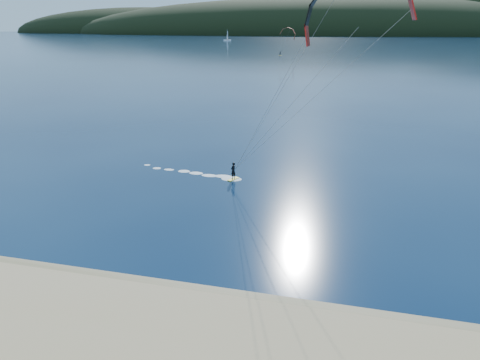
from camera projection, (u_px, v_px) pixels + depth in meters
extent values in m
plane|color=#071A38|center=(160.00, 357.00, 19.41)|extent=(1800.00, 1800.00, 0.00)
cube|color=olive|center=(194.00, 298.00, 23.51)|extent=(220.00, 2.50, 0.10)
ellipsoid|color=black|center=(317.00, 34.00, 689.12)|extent=(840.00, 280.00, 110.00)
ellipsoid|color=black|center=(142.00, 33.00, 819.10)|extent=(520.00, 220.00, 90.00)
cube|color=yellow|center=(233.00, 179.00, 41.66)|extent=(0.92, 1.39, 0.08)
imported|color=black|center=(233.00, 171.00, 41.37)|extent=(0.60, 0.70, 1.64)
cylinder|color=gray|center=(287.00, 109.00, 35.23)|extent=(0.02, 0.02, 17.00)
cube|color=yellow|center=(280.00, 55.00, 210.58)|extent=(1.29, 1.51, 0.09)
imported|color=black|center=(280.00, 53.00, 210.25)|extent=(1.11, 1.15, 1.87)
cylinder|color=gray|center=(284.00, 44.00, 206.42)|extent=(0.02, 0.02, 9.37)
cube|color=white|center=(227.00, 40.00, 409.67)|extent=(7.00, 2.68, 1.20)
cylinder|color=white|center=(227.00, 35.00, 408.08)|extent=(0.17, 0.17, 9.45)
cube|color=white|center=(228.00, 35.00, 409.17)|extent=(0.20, 2.23, 6.87)
cube|color=white|center=(227.00, 37.00, 407.39)|extent=(0.17, 1.72, 4.30)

